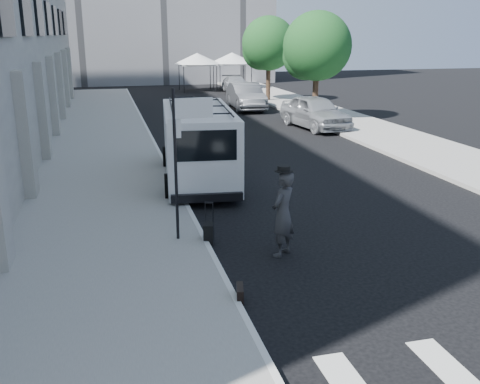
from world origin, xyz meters
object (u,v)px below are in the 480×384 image
businessman (283,214)px  parked_car_b (246,96)px  suitcase (209,234)px  briefcase (240,295)px  parked_car_a (315,112)px  cargo_van (198,143)px  parked_car_c (235,85)px

businessman → parked_car_b: businessman is taller
suitcase → parked_car_b: bearing=89.2°
suitcase → parked_car_b: size_ratio=0.19×
parked_car_b → briefcase: bearing=-102.1°
businessman → briefcase: bearing=10.9°
briefcase → parked_car_a: 19.48m
businessman → parked_car_b: size_ratio=0.38×
cargo_van → parked_car_c: bearing=79.3°
businessman → parked_car_c: bearing=-144.2°
suitcase → parked_car_c: parked_car_c is taller
parked_car_c → parked_car_a: bearing=-85.8°
briefcase → cargo_van: bearing=97.2°
cargo_van → parked_car_a: (7.74, 8.76, -0.41)m
businessman → parked_car_c: businessman is taller
parked_car_b → businessman: bearing=-99.9°
suitcase → parked_car_c: (8.70, 32.73, 0.41)m
businessman → suitcase: 1.92m
parked_car_b → parked_car_c: (1.80, 10.24, -0.17)m
parked_car_b → cargo_van: bearing=-107.0°
parked_car_b → parked_car_c: size_ratio=1.10×
suitcase → parked_car_c: bearing=91.4°
briefcase → parked_car_b: (6.90, 25.44, 0.68)m
businessman → cargo_van: (-0.69, 6.79, 0.29)m
briefcase → businessman: bearing=65.2°
suitcase → parked_car_a: size_ratio=0.20×
parked_car_a → businessman: bearing=-122.0°
cargo_van → parked_car_c: cargo_van is taller
businessman → cargo_van: 6.83m
briefcase → parked_car_a: parked_car_a is taller
cargo_van → parked_car_b: size_ratio=1.30×
businessman → briefcase: businessman is taller
briefcase → parked_car_b: size_ratio=0.08×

